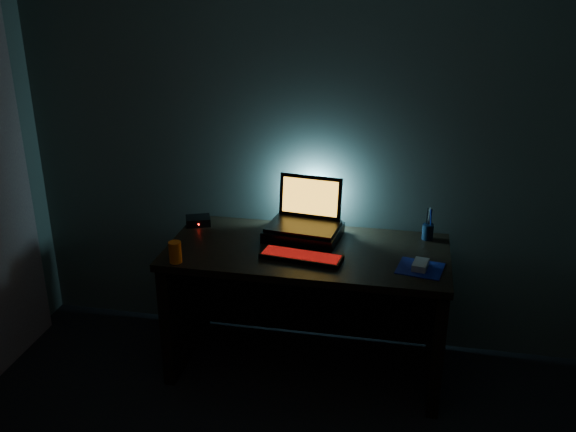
% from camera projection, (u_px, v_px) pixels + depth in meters
% --- Properties ---
extents(room, '(3.50, 4.00, 2.50)m').
position_uv_depth(room, '(211.00, 327.00, 1.76)').
color(room, black).
rests_on(room, ground).
extents(desk, '(1.50, 0.70, 0.75)m').
position_uv_depth(desk, '(308.00, 287.00, 3.57)').
color(desk, black).
rests_on(desk, ground).
extents(riser, '(0.43, 0.35, 0.06)m').
position_uv_depth(riser, '(303.00, 233.00, 3.55)').
color(riser, black).
rests_on(riser, desk).
extents(laptop, '(0.41, 0.33, 0.26)m').
position_uv_depth(laptop, '(306.00, 214.00, 3.56)').
color(laptop, black).
rests_on(laptop, riser).
extents(keyboard, '(0.44, 0.19, 0.03)m').
position_uv_depth(keyboard, '(301.00, 257.00, 3.30)').
color(keyboard, black).
rests_on(keyboard, desk).
extents(mousepad, '(0.25, 0.24, 0.00)m').
position_uv_depth(mousepad, '(420.00, 268.00, 3.20)').
color(mousepad, navy).
rests_on(mousepad, desk).
extents(mouse, '(0.09, 0.13, 0.03)m').
position_uv_depth(mouse, '(420.00, 265.00, 3.20)').
color(mouse, gray).
rests_on(mouse, mousepad).
extents(pen_cup, '(0.07, 0.07, 0.09)m').
position_uv_depth(pen_cup, '(428.00, 232.00, 3.53)').
color(pen_cup, black).
rests_on(pen_cup, desk).
extents(juice_glass, '(0.08, 0.08, 0.11)m').
position_uv_depth(juice_glass, '(175.00, 252.00, 3.25)').
color(juice_glass, '#FF620D').
rests_on(juice_glass, desk).
extents(router, '(0.17, 0.15, 0.05)m').
position_uv_depth(router, '(198.00, 221.00, 3.73)').
color(router, black).
rests_on(router, desk).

